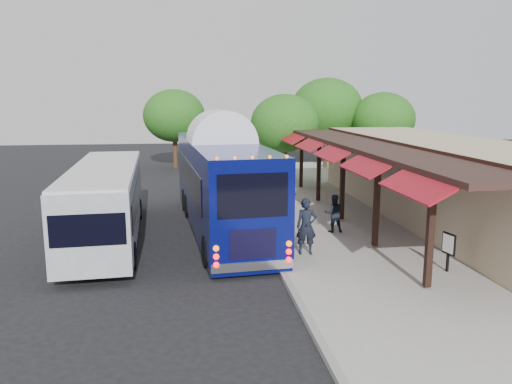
{
  "coord_description": "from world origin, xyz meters",
  "views": [
    {
      "loc": [
        -2.73,
        -16.48,
        5.42
      ],
      "look_at": [
        -0.18,
        2.51,
        1.8
      ],
      "focal_mm": 35.0,
      "sensor_mm": 36.0,
      "label": 1
    }
  ],
  "objects_px": {
    "city_bus": "(106,199)",
    "ped_b": "(334,213)",
    "ped_c": "(288,195)",
    "sign_board": "(449,246)",
    "coach_bus": "(221,179)",
    "ped_a": "(306,227)",
    "ped_d": "(272,171)"
  },
  "relations": [
    {
      "from": "ped_c",
      "to": "ped_d",
      "type": "relative_size",
      "value": 0.93
    },
    {
      "from": "ped_d",
      "to": "ped_c",
      "type": "bearing_deg",
      "value": 91.78
    },
    {
      "from": "city_bus",
      "to": "ped_a",
      "type": "distance_m",
      "value": 7.87
    },
    {
      "from": "coach_bus",
      "to": "sign_board",
      "type": "bearing_deg",
      "value": -50.21
    },
    {
      "from": "ped_c",
      "to": "sign_board",
      "type": "bearing_deg",
      "value": 89.08
    },
    {
      "from": "ped_a",
      "to": "ped_b",
      "type": "bearing_deg",
      "value": 60.96
    },
    {
      "from": "ped_d",
      "to": "sign_board",
      "type": "distance_m",
      "value": 16.74
    },
    {
      "from": "ped_c",
      "to": "sign_board",
      "type": "distance_m",
      "value": 9.41
    },
    {
      "from": "coach_bus",
      "to": "sign_board",
      "type": "height_order",
      "value": "coach_bus"
    },
    {
      "from": "city_bus",
      "to": "ped_b",
      "type": "height_order",
      "value": "city_bus"
    },
    {
      "from": "ped_a",
      "to": "city_bus",
      "type": "bearing_deg",
      "value": 159.15
    },
    {
      "from": "city_bus",
      "to": "ped_b",
      "type": "relative_size",
      "value": 7.15
    },
    {
      "from": "ped_b",
      "to": "ped_d",
      "type": "height_order",
      "value": "ped_d"
    },
    {
      "from": "ped_b",
      "to": "ped_c",
      "type": "height_order",
      "value": "ped_c"
    },
    {
      "from": "coach_bus",
      "to": "ped_a",
      "type": "bearing_deg",
      "value": -63.46
    },
    {
      "from": "ped_a",
      "to": "sign_board",
      "type": "xyz_separation_m",
      "value": [
        3.91,
        -2.31,
        -0.14
      ]
    },
    {
      "from": "coach_bus",
      "to": "city_bus",
      "type": "distance_m",
      "value": 4.63
    },
    {
      "from": "coach_bus",
      "to": "ped_c",
      "type": "bearing_deg",
      "value": 29.82
    },
    {
      "from": "city_bus",
      "to": "ped_c",
      "type": "distance_m",
      "value": 8.42
    },
    {
      "from": "city_bus",
      "to": "sign_board",
      "type": "distance_m",
      "value": 12.39
    },
    {
      "from": "ped_b",
      "to": "sign_board",
      "type": "xyz_separation_m",
      "value": [
        2.17,
        -4.97,
        0.07
      ]
    },
    {
      "from": "city_bus",
      "to": "ped_c",
      "type": "relative_size",
      "value": 7.09
    },
    {
      "from": "ped_b",
      "to": "ped_d",
      "type": "xyz_separation_m",
      "value": [
        -0.59,
        11.54,
        0.06
      ]
    },
    {
      "from": "city_bus",
      "to": "ped_d",
      "type": "height_order",
      "value": "city_bus"
    },
    {
      "from": "ped_c",
      "to": "ped_d",
      "type": "distance_m",
      "value": 7.7
    },
    {
      "from": "ped_b",
      "to": "ped_d",
      "type": "relative_size",
      "value": 0.93
    },
    {
      "from": "sign_board",
      "to": "city_bus",
      "type": "bearing_deg",
      "value": 141.42
    },
    {
      "from": "city_bus",
      "to": "coach_bus",
      "type": "bearing_deg",
      "value": 7.96
    },
    {
      "from": "coach_bus",
      "to": "ped_b",
      "type": "relative_size",
      "value": 8.2
    },
    {
      "from": "city_bus",
      "to": "sign_board",
      "type": "xyz_separation_m",
      "value": [
        11.02,
        -5.63,
        -0.62
      ]
    },
    {
      "from": "ped_a",
      "to": "sign_board",
      "type": "relative_size",
      "value": 1.58
    },
    {
      "from": "coach_bus",
      "to": "city_bus",
      "type": "relative_size",
      "value": 1.15
    }
  ]
}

